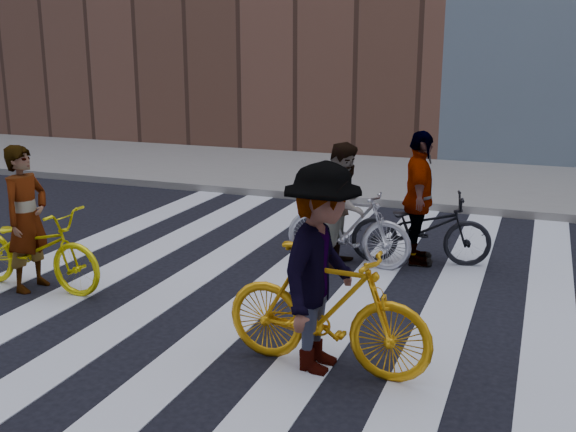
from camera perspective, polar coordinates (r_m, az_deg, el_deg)
The scene contains 11 objects.
ground at distance 8.16m, azimuth 1.54°, elevation -7.04°, with size 100.00×100.00×0.00m, color black.
sidewalk_far at distance 15.17m, azimuth 11.05°, elevation 3.00°, with size 100.00×5.00×0.15m, color gray.
zebra_crosswalk at distance 8.16m, azimuth 1.54°, elevation -7.01°, with size 8.25×10.00×0.01m.
bike_yellow_left at distance 8.91m, azimuth -20.79°, elevation -2.58°, with size 0.70×2.00×1.05m, color yellow.
bike_silver_mid at distance 9.26m, azimuth 5.09°, elevation -0.96°, with size 0.51×1.80×1.08m, color #B5B5BF.
bike_yellow_right at distance 6.27m, azimuth 3.27°, elevation -7.85°, with size 0.57×2.01×1.21m, color #F1A00D.
bike_dark_rear at distance 9.48m, azimuth 11.19°, elevation -1.07°, with size 0.67×1.91×1.00m, color black.
rider_left at distance 8.85m, azimuth -21.25°, elevation -0.19°, with size 0.66×0.43×1.81m, color slate.
rider_mid at distance 9.20m, azimuth 4.83°, elevation 0.96°, with size 0.83×0.65×1.71m, color slate.
rider_right at distance 6.16m, azimuth 2.88°, elevation -4.50°, with size 1.27×0.73×1.97m, color slate.
rider_rear at distance 9.39m, azimuth 11.01°, elevation 1.47°, with size 1.09×0.45×1.86m, color slate.
Camera 1 is at (2.52, -7.18, 2.96)m, focal length 42.00 mm.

